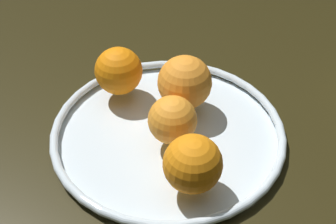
{
  "coord_description": "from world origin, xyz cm",
  "views": [
    {
      "loc": [
        -30.19,
        -39.04,
        48.79
      ],
      "look_at": [
        0.0,
        0.0,
        4.8
      ],
      "focal_mm": 51.21,
      "sensor_mm": 36.0,
      "label": 1
    }
  ],
  "objects_px": {
    "fruit_bowl": "(168,132)",
    "orange_front_left": "(172,120)",
    "orange_back_right": "(119,71)",
    "orange_back_left": "(185,82)",
    "orange_center": "(193,164)"
  },
  "relations": [
    {
      "from": "orange_front_left",
      "to": "orange_back_right",
      "type": "distance_m",
      "value": 0.13
    },
    {
      "from": "fruit_bowl",
      "to": "orange_front_left",
      "type": "bearing_deg",
      "value": -111.29
    },
    {
      "from": "orange_center",
      "to": "orange_back_right",
      "type": "height_order",
      "value": "orange_center"
    },
    {
      "from": "orange_back_left",
      "to": "orange_back_right",
      "type": "relative_size",
      "value": 1.1
    },
    {
      "from": "fruit_bowl",
      "to": "orange_back_left",
      "type": "bearing_deg",
      "value": 27.82
    },
    {
      "from": "fruit_bowl",
      "to": "orange_front_left",
      "type": "xyz_separation_m",
      "value": [
        -0.01,
        -0.02,
        0.04
      ]
    },
    {
      "from": "fruit_bowl",
      "to": "orange_center",
      "type": "relative_size",
      "value": 4.53
    },
    {
      "from": "orange_center",
      "to": "orange_back_right",
      "type": "xyz_separation_m",
      "value": [
        0.03,
        0.21,
        -0.0
      ]
    },
    {
      "from": "fruit_bowl",
      "to": "orange_back_right",
      "type": "bearing_deg",
      "value": 93.12
    },
    {
      "from": "orange_front_left",
      "to": "orange_center",
      "type": "xyz_separation_m",
      "value": [
        -0.03,
        -0.08,
        0.0
      ]
    },
    {
      "from": "orange_back_right",
      "to": "fruit_bowl",
      "type": "bearing_deg",
      "value": -86.88
    },
    {
      "from": "orange_front_left",
      "to": "orange_center",
      "type": "bearing_deg",
      "value": -111.44
    },
    {
      "from": "fruit_bowl",
      "to": "orange_front_left",
      "type": "distance_m",
      "value": 0.05
    },
    {
      "from": "orange_center",
      "to": "orange_back_left",
      "type": "bearing_deg",
      "value": 54.37
    },
    {
      "from": "fruit_bowl",
      "to": "orange_back_right",
      "type": "relative_size",
      "value": 4.62
    }
  ]
}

